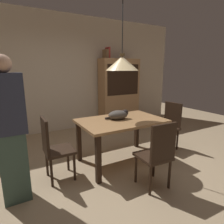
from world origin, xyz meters
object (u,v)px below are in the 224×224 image
at_px(person_standing, 10,132).
at_px(dining_table, 121,126).
at_px(hutch_bookcase, 119,94).
at_px(book_brown_thick, 106,54).
at_px(chair_right_side, 169,124).
at_px(pendant_lamp, 122,63).
at_px(chair_near_front, 157,153).
at_px(book_red_tall, 108,53).
at_px(cat_sleeping, 119,115).
at_px(chair_left_side, 54,146).

bearing_deg(person_standing, dining_table, 7.58).
relative_size(hutch_bookcase, book_brown_thick, 7.71).
distance_m(dining_table, book_brown_thick, 2.48).
distance_m(chair_right_side, pendant_lamp, 1.61).
height_order(chair_right_side, chair_near_front, same).
bearing_deg(chair_right_side, person_standing, -175.31).
xyz_separation_m(hutch_bookcase, book_red_tall, (-0.35, 0.00, 1.10)).
xyz_separation_m(chair_near_front, hutch_bookcase, (1.16, 2.84, 0.38)).
distance_m(cat_sleeping, hutch_bookcase, 2.24).
xyz_separation_m(book_brown_thick, person_standing, (-2.37, -2.18, -1.08)).
relative_size(chair_near_front, cat_sleeping, 2.38).
height_order(chair_near_front, book_red_tall, book_red_tall).
relative_size(book_red_tall, person_standing, 0.16).
height_order(chair_right_side, person_standing, person_standing).
bearing_deg(pendant_lamp, book_red_tall, 67.77).
xyz_separation_m(book_brown_thick, book_red_tall, (0.07, 0.00, 0.03)).
xyz_separation_m(chair_right_side, person_standing, (-2.76, -0.23, 0.36)).
relative_size(dining_table, hutch_bookcase, 0.76).
xyz_separation_m(dining_table, chair_right_side, (1.13, 0.01, -0.14)).
relative_size(chair_left_side, book_brown_thick, 3.88).
height_order(chair_near_front, book_brown_thick, book_brown_thick).
xyz_separation_m(chair_left_side, pendant_lamp, (1.13, -0.00, 1.15)).
bearing_deg(cat_sleeping, hutch_bookcase, 58.38).
relative_size(chair_right_side, chair_near_front, 1.00).
relative_size(chair_left_side, book_red_tall, 3.32).
distance_m(dining_table, cat_sleeping, 0.19).
distance_m(dining_table, person_standing, 1.66).
bearing_deg(cat_sleeping, pendant_lamp, -71.75).
relative_size(chair_near_front, pendant_lamp, 0.72).
xyz_separation_m(book_red_tall, person_standing, (-2.44, -2.18, -1.11)).
relative_size(chair_near_front, book_brown_thick, 3.88).
relative_size(pendant_lamp, book_brown_thick, 5.42).
relative_size(dining_table, cat_sleeping, 3.58).
distance_m(dining_table, chair_right_side, 1.14).
xyz_separation_m(chair_left_side, book_brown_thick, (1.87, 1.97, 1.45)).
xyz_separation_m(chair_near_front, chair_left_side, (-1.13, 0.88, 0.00)).
distance_m(chair_near_front, chair_left_side, 1.43).
relative_size(chair_left_side, pendant_lamp, 0.72).
height_order(dining_table, pendant_lamp, pendant_lamp).
height_order(chair_left_side, person_standing, person_standing).
height_order(dining_table, chair_left_side, chair_left_side).
bearing_deg(chair_right_side, pendant_lamp, -179.54).
height_order(chair_left_side, pendant_lamp, pendant_lamp).
xyz_separation_m(dining_table, pendant_lamp, (0.00, 0.00, 1.01)).
distance_m(pendant_lamp, hutch_bookcase, 2.41).
bearing_deg(hutch_bookcase, cat_sleeping, -121.62).
bearing_deg(hutch_bookcase, chair_near_front, -112.16).
bearing_deg(book_brown_thick, dining_table, -110.54).
relative_size(pendant_lamp, hutch_bookcase, 0.70).
bearing_deg(person_standing, chair_near_front, -22.06).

